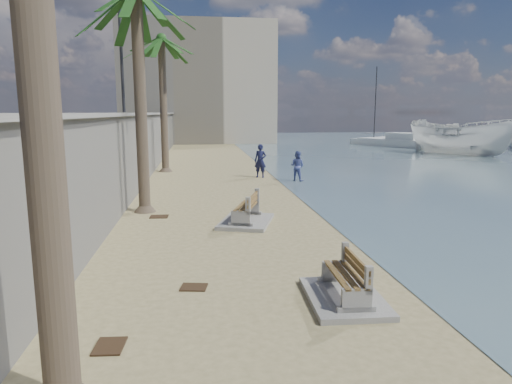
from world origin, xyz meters
TOP-DOWN VIEW (x-y plane):
  - ground_plane at (0.00, 0.00)m, footprint 140.00×140.00m
  - seawall at (-5.20, 20.00)m, footprint 0.45×70.00m
  - wall_cap at (-5.20, 20.00)m, footprint 0.80×70.00m
  - end_building at (-2.00, 52.00)m, footprint 18.00×12.00m
  - bench_near at (0.52, 1.38)m, footprint 1.49×2.12m
  - bench_far at (-0.72, 7.87)m, footprint 2.15×2.63m
  - palm_back at (-4.25, 21.86)m, footprint 5.00×5.00m
  - pedestrian_sign at (-5.00, 1.50)m, footprint 0.78×0.07m
  - streetlight at (-5.10, 12.00)m, footprint 0.28×0.28m
  - person_a at (1.23, 18.56)m, footprint 0.92×0.79m
  - person_b at (3.00, 16.97)m, footprint 1.08×1.04m
  - boat_cruiser at (20.43, 30.39)m, footprint 5.03×5.05m
  - yacht_far at (18.92, 40.21)m, footprint 6.50×8.58m
  - sailboat_west at (19.04, 46.67)m, footprint 7.11×6.18m
  - debris_b at (-3.70, 0.11)m, footprint 0.49×0.59m
  - debris_c at (-3.65, 9.18)m, footprint 0.65×0.53m
  - debris_d at (-2.40, 2.40)m, footprint 0.60×0.51m

SIDE VIEW (x-z plane):
  - ground_plane at x=0.00m, z-range 0.00..0.00m
  - debris_b at x=-3.70m, z-range 0.00..0.03m
  - debris_c at x=-3.65m, z-range 0.00..0.03m
  - debris_d at x=-2.40m, z-range 0.00..0.03m
  - sailboat_west at x=19.04m, z-range -4.24..4.85m
  - yacht_far at x=18.92m, z-range -0.40..1.10m
  - bench_near at x=0.52m, z-range -0.05..0.81m
  - bench_far at x=-0.72m, z-range -0.06..0.89m
  - person_b at x=3.00m, z-range 0.00..1.77m
  - person_a at x=1.23m, z-range 0.00..2.15m
  - boat_cruiser at x=20.43m, z-range -0.40..3.80m
  - seawall at x=-5.20m, z-range 0.00..3.50m
  - wall_cap at x=-5.20m, z-range 3.49..3.61m
  - pedestrian_sign at x=-5.00m, z-range 3.95..6.35m
  - streetlight at x=-5.10m, z-range 4.08..9.21m
  - end_building at x=-2.00m, z-range 0.00..14.00m
  - palm_back at x=-4.25m, z-range 3.39..12.23m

